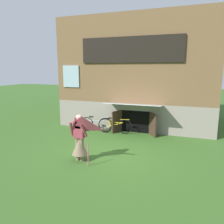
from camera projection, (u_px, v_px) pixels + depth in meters
name	position (u px, v px, depth m)	size (l,w,h in m)	color
ground_plane	(108.00, 153.00, 8.01)	(60.00, 60.00, 0.00)	#386023
log_house	(142.00, 73.00, 12.72)	(7.81, 6.46, 5.56)	gray
person	(79.00, 142.00, 7.26)	(0.61, 0.52, 1.56)	#7F6B51
kite	(82.00, 128.00, 6.59)	(0.79, 0.74, 1.57)	#E54C7F
bicycle_yellow	(115.00, 126.00, 10.44)	(1.64, 0.23, 0.75)	black
bicycle_silver	(96.00, 124.00, 10.78)	(1.61, 0.42, 0.75)	black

